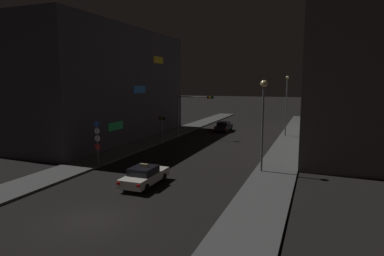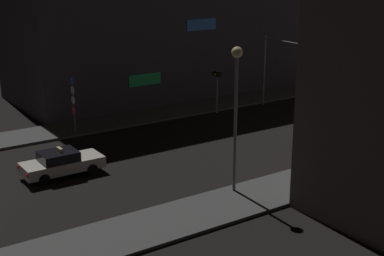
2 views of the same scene
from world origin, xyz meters
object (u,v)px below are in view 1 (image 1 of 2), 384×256
(sign_pole_left, at_px, (97,139))
(street_lamp_far_block, at_px, (286,100))
(street_lamp_near_block, at_px, (263,107))
(traffic_light_overhead, at_px, (191,107))
(far_car, at_px, (224,126))
(taxi, at_px, (145,176))
(traffic_light_left_kerb, at_px, (162,124))

(sign_pole_left, xyz_separation_m, street_lamp_far_block, (13.96, 21.65, 2.57))
(street_lamp_near_block, relative_size, street_lamp_far_block, 0.92)
(street_lamp_far_block, bearing_deg, traffic_light_overhead, -154.06)
(sign_pole_left, height_order, street_lamp_near_block, street_lamp_near_block)
(far_car, xyz_separation_m, street_lamp_near_block, (8.94, -20.86, 4.62))
(traffic_light_overhead, height_order, sign_pole_left, traffic_light_overhead)
(far_car, bearing_deg, traffic_light_overhead, -107.26)
(far_car, xyz_separation_m, street_lamp_far_block, (9.06, -1.97, 4.20))
(taxi, xyz_separation_m, street_lamp_far_block, (7.36, 25.21, 4.20))
(traffic_light_overhead, xyz_separation_m, traffic_light_left_kerb, (-1.84, -4.76, -1.71))
(traffic_light_left_kerb, bearing_deg, street_lamp_near_block, -33.23)
(far_car, height_order, traffic_light_overhead, traffic_light_overhead)
(street_lamp_near_block, height_order, street_lamp_far_block, street_lamp_far_block)
(traffic_light_overhead, relative_size, sign_pole_left, 1.47)
(far_car, relative_size, street_lamp_far_block, 0.57)
(traffic_light_left_kerb, relative_size, street_lamp_far_block, 0.42)
(taxi, height_order, street_lamp_near_block, street_lamp_near_block)
(street_lamp_near_block, bearing_deg, taxi, -138.89)
(taxi, xyz_separation_m, street_lamp_near_block, (7.24, 6.32, 4.62))
(far_car, bearing_deg, street_lamp_near_block, -66.81)
(traffic_light_left_kerb, height_order, sign_pole_left, sign_pole_left)
(traffic_light_left_kerb, height_order, street_lamp_far_block, street_lamp_far_block)
(taxi, xyz_separation_m, traffic_light_left_kerb, (-5.87, 14.91, 1.66))
(far_car, height_order, street_lamp_near_block, street_lamp_near_block)
(traffic_light_left_kerb, bearing_deg, sign_pole_left, -93.66)
(far_car, height_order, traffic_light_left_kerb, traffic_light_left_kerb)
(sign_pole_left, bearing_deg, traffic_light_overhead, 80.96)
(street_lamp_far_block, bearing_deg, sign_pole_left, -122.82)
(traffic_light_overhead, height_order, street_lamp_near_block, street_lamp_near_block)
(street_lamp_near_block, distance_m, street_lamp_far_block, 18.90)
(traffic_light_left_kerb, bearing_deg, taxi, -68.49)
(traffic_light_left_kerb, bearing_deg, street_lamp_far_block, 37.89)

